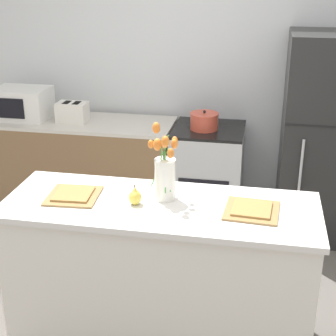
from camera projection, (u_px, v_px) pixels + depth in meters
The scene contains 12 objects.
back_wall at pixel (204, 65), 4.58m from camera, with size 5.20×0.08×2.70m.
kitchen_island at pixel (160, 274), 3.09m from camera, with size 1.80×0.66×0.94m.
back_counter at pixel (82, 167), 4.74m from camera, with size 1.68×0.60×0.89m.
stove_range at pixel (207, 176), 4.54m from camera, with size 0.60×0.61×0.89m.
refrigerator at pixel (324, 139), 4.22m from camera, with size 0.68×0.67×1.71m.
flower_vase at pixel (165, 173), 2.92m from camera, with size 0.17×0.19×0.45m.
pear_figurine at pixel (135, 197), 2.89m from camera, with size 0.07×0.07×0.12m.
plate_setting_left at pixel (73, 195), 3.00m from camera, with size 0.31×0.31×0.02m.
plate_setting_right at pixel (252, 210), 2.82m from camera, with size 0.31×0.31×0.02m.
toaster at pixel (72, 112), 4.52m from camera, with size 0.28×0.18×0.17m.
cooking_pot at pixel (204, 121), 4.32m from camera, with size 0.24×0.24×0.16m.
microwave at pixel (22, 103), 4.61m from camera, with size 0.48×0.37×0.27m.
Camera 1 is at (0.53, -2.57, 2.23)m, focal length 55.00 mm.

